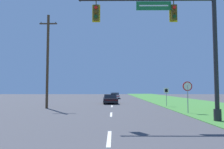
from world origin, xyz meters
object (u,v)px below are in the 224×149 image
Objects in this scene: utility_pole_near at (48,60)px; car_ahead at (110,99)px; signal_mast at (183,38)px; stop_sign at (188,90)px; route_sign_post at (166,93)px; far_car at (115,96)px.

car_ahead is at bearing 49.20° from utility_pole_near.
stop_sign is (1.68, 4.31, -3.19)m from signal_mast.
utility_pole_near is at bearing 160.15° from stop_sign.
utility_pole_near is at bearing -130.80° from car_ahead.
utility_pole_near reaches higher than route_sign_post.
stop_sign is at bearing 68.67° from signal_mast.
signal_mast is at bearing -82.79° from far_car.
stop_sign is 13.82m from utility_pole_near.
route_sign_post is (1.63, 11.14, -3.52)m from signal_mast.
stop_sign is at bearing -78.19° from far_car.
utility_pole_near is (-7.03, -22.40, 4.35)m from far_car.
signal_mast is 4.25× the size of route_sign_post.
far_car is 0.49× the size of utility_pole_near.
route_sign_post is at bearing 90.43° from stop_sign.
far_car is at bearing 72.58° from utility_pole_near.
far_car is 23.87m from utility_pole_near.
signal_mast reaches higher than route_sign_post.
far_car is 2.30× the size of route_sign_post.
far_car is (-3.96, 31.28, -4.45)m from signal_mast.
utility_pole_near is at bearing 141.05° from signal_mast.
utility_pole_near is (-12.62, -2.25, 3.43)m from route_sign_post.
route_sign_post is at bearing 10.13° from utility_pole_near.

